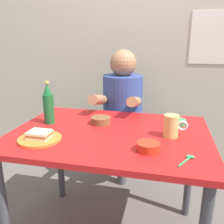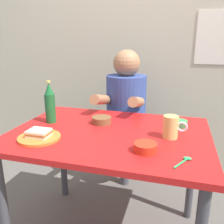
{
  "view_description": "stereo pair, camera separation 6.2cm",
  "coord_description": "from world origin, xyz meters",
  "px_view_note": "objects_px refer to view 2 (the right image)",
  "views": [
    {
      "loc": [
        0.3,
        -1.23,
        1.23
      ],
      "look_at": [
        0.0,
        0.05,
        0.84
      ],
      "focal_mm": 38.27,
      "sensor_mm": 36.0,
      "label": 1
    },
    {
      "loc": [
        0.36,
        -1.21,
        1.23
      ],
      "look_at": [
        0.0,
        0.05,
        0.84
      ],
      "focal_mm": 38.27,
      "sensor_mm": 36.0,
      "label": 2
    }
  ],
  "objects_px": {
    "dip_bowl_green": "(179,123)",
    "person_seated": "(126,101)",
    "plate_orange": "(39,138)",
    "beer_mug": "(171,127)",
    "stool": "(125,148)",
    "dining_table": "(110,146)",
    "beer_bottle": "(50,104)",
    "sandwich": "(39,133)"
  },
  "relations": [
    {
      "from": "dip_bowl_green",
      "to": "person_seated",
      "type": "bearing_deg",
      "value": 135.0
    },
    {
      "from": "dining_table",
      "to": "stool",
      "type": "bearing_deg",
      "value": 94.1
    },
    {
      "from": "stool",
      "to": "beer_bottle",
      "type": "height_order",
      "value": "beer_bottle"
    },
    {
      "from": "sandwich",
      "to": "beer_bottle",
      "type": "relative_size",
      "value": 0.42
    },
    {
      "from": "dip_bowl_green",
      "to": "beer_mug",
      "type": "bearing_deg",
      "value": -101.14
    },
    {
      "from": "plate_orange",
      "to": "stool",
      "type": "bearing_deg",
      "value": 71.58
    },
    {
      "from": "dining_table",
      "to": "person_seated",
      "type": "xyz_separation_m",
      "value": [
        -0.05,
        0.62,
        0.12
      ]
    },
    {
      "from": "dining_table",
      "to": "plate_orange",
      "type": "distance_m",
      "value": 0.39
    },
    {
      "from": "plate_orange",
      "to": "beer_bottle",
      "type": "bearing_deg",
      "value": 106.52
    },
    {
      "from": "dining_table",
      "to": "person_seated",
      "type": "relative_size",
      "value": 1.53
    },
    {
      "from": "person_seated",
      "to": "plate_orange",
      "type": "distance_m",
      "value": 0.87
    },
    {
      "from": "stool",
      "to": "plate_orange",
      "type": "bearing_deg",
      "value": -108.42
    },
    {
      "from": "stool",
      "to": "plate_orange",
      "type": "height_order",
      "value": "plate_orange"
    },
    {
      "from": "person_seated",
      "to": "sandwich",
      "type": "height_order",
      "value": "person_seated"
    },
    {
      "from": "person_seated",
      "to": "beer_bottle",
      "type": "relative_size",
      "value": 2.75
    },
    {
      "from": "beer_mug",
      "to": "plate_orange",
      "type": "bearing_deg",
      "value": -162.89
    },
    {
      "from": "beer_bottle",
      "to": "person_seated",
      "type": "bearing_deg",
      "value": 57.92
    },
    {
      "from": "person_seated",
      "to": "dip_bowl_green",
      "type": "relative_size",
      "value": 7.2
    },
    {
      "from": "sandwich",
      "to": "beer_mug",
      "type": "height_order",
      "value": "beer_mug"
    },
    {
      "from": "person_seated",
      "to": "stool",
      "type": "bearing_deg",
      "value": 90.0
    },
    {
      "from": "person_seated",
      "to": "plate_orange",
      "type": "relative_size",
      "value": 3.27
    },
    {
      "from": "person_seated",
      "to": "beer_mug",
      "type": "height_order",
      "value": "person_seated"
    },
    {
      "from": "plate_orange",
      "to": "beer_bottle",
      "type": "xyz_separation_m",
      "value": [
        -0.08,
        0.26,
        0.11
      ]
    },
    {
      "from": "person_seated",
      "to": "sandwich",
      "type": "xyz_separation_m",
      "value": [
        -0.28,
        -0.82,
        0.01
      ]
    },
    {
      "from": "sandwich",
      "to": "beer_bottle",
      "type": "bearing_deg",
      "value": 106.52
    },
    {
      "from": "dining_table",
      "to": "person_seated",
      "type": "height_order",
      "value": "person_seated"
    },
    {
      "from": "sandwich",
      "to": "beer_bottle",
      "type": "height_order",
      "value": "beer_bottle"
    },
    {
      "from": "plate_orange",
      "to": "beer_mug",
      "type": "bearing_deg",
      "value": 17.11
    },
    {
      "from": "person_seated",
      "to": "sandwich",
      "type": "relative_size",
      "value": 6.54
    },
    {
      "from": "person_seated",
      "to": "beer_mug",
      "type": "distance_m",
      "value": 0.73
    },
    {
      "from": "dining_table",
      "to": "stool",
      "type": "relative_size",
      "value": 2.44
    },
    {
      "from": "dip_bowl_green",
      "to": "dining_table",
      "type": "bearing_deg",
      "value": -151.98
    },
    {
      "from": "dining_table",
      "to": "sandwich",
      "type": "xyz_separation_m",
      "value": [
        -0.32,
        -0.2,
        0.13
      ]
    },
    {
      "from": "beer_mug",
      "to": "beer_bottle",
      "type": "bearing_deg",
      "value": 175.71
    },
    {
      "from": "dining_table",
      "to": "sandwich",
      "type": "bearing_deg",
      "value": -147.76
    },
    {
      "from": "dining_table",
      "to": "beer_bottle",
      "type": "xyz_separation_m",
      "value": [
        -0.4,
        0.05,
        0.21
      ]
    },
    {
      "from": "dip_bowl_green",
      "to": "stool",
      "type": "bearing_deg",
      "value": 134.25
    },
    {
      "from": "stool",
      "to": "plate_orange",
      "type": "relative_size",
      "value": 2.05
    },
    {
      "from": "stool",
      "to": "dip_bowl_green",
      "type": "relative_size",
      "value": 4.5
    },
    {
      "from": "beer_bottle",
      "to": "stool",
      "type": "bearing_deg",
      "value": 58.43
    },
    {
      "from": "person_seated",
      "to": "dip_bowl_green",
      "type": "distance_m",
      "value": 0.59
    },
    {
      "from": "sandwich",
      "to": "dip_bowl_green",
      "type": "height_order",
      "value": "sandwich"
    }
  ]
}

